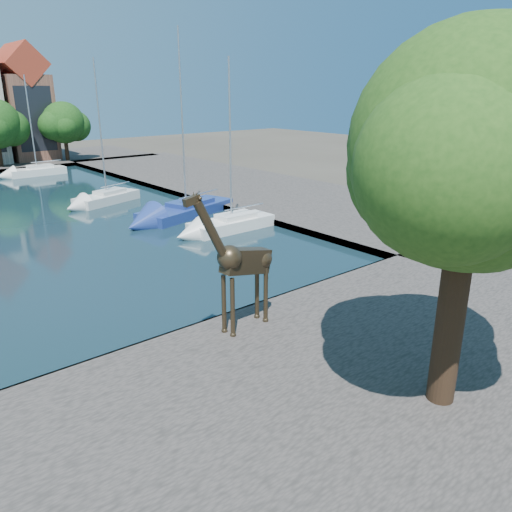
{
  "coord_description": "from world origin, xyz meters",
  "views": [
    {
      "loc": [
        -5.0,
        -15.36,
        9.37
      ],
      "look_at": [
        7.23,
        -0.66,
        2.93
      ],
      "focal_mm": 35.0,
      "sensor_mm": 36.0,
      "label": 1
    }
  ],
  "objects": [
    {
      "name": "ground",
      "position": [
        0.0,
        0.0,
        0.0
      ],
      "size": [
        160.0,
        160.0,
        0.0
      ],
      "primitive_type": "plane",
      "color": "#38332B",
      "rests_on": "ground"
    },
    {
      "name": "near_quay",
      "position": [
        0.0,
        -7.0,
        0.25
      ],
      "size": [
        50.0,
        14.0,
        0.5
      ],
      "primitive_type": "cube",
      "color": "#48423F",
      "rests_on": "ground"
    },
    {
      "name": "right_quay",
      "position": [
        25.0,
        24.0,
        0.25
      ],
      "size": [
        14.0,
        52.0,
        0.5
      ],
      "primitive_type": "cube",
      "color": "#48423F",
      "rests_on": "ground"
    },
    {
      "name": "plane_tree",
      "position": [
        7.62,
        -9.01,
        7.67
      ],
      "size": [
        8.32,
        6.4,
        10.62
      ],
      "color": "#332114",
      "rests_on": "near_quay"
    },
    {
      "name": "townhouse_east_end",
      "position": [
        15.0,
        55.99,
        7.11
      ],
      "size": [
        5.44,
        9.18,
        14.43
      ],
      "color": "brown",
      "rests_on": "far_quay"
    },
    {
      "name": "far_tree_far_east",
      "position": [
        18.09,
        50.49,
        5.08
      ],
      "size": [
        6.76,
        5.2,
        7.36
      ],
      "color": "#332114",
      "rests_on": "far_quay"
    },
    {
      "name": "giraffe_statue",
      "position": [
        5.74,
        -1.53,
        3.24
      ],
      "size": [
        3.91,
        0.82,
        5.58
      ],
      "color": "#35291A",
      "rests_on": "near_quay"
    },
    {
      "name": "sailboat_right_a",
      "position": [
        15.0,
        11.31,
        0.69
      ],
      "size": [
        6.17,
        2.24,
        11.21
      ],
      "color": "silver",
      "rests_on": "water_basin"
    },
    {
      "name": "sailboat_right_b",
      "position": [
        14.89,
        16.96,
        0.66
      ],
      "size": [
        8.66,
        5.03,
        13.41
      ],
      "color": "navy",
      "rests_on": "water_basin"
    },
    {
      "name": "sailboat_right_c",
      "position": [
        12.0,
        24.96,
        0.69
      ],
      "size": [
        6.17,
        3.83,
        11.61
      ],
      "color": "silver",
      "rests_on": "water_basin"
    },
    {
      "name": "sailboat_right_d",
      "position": [
        12.0,
        43.57,
        0.7
      ],
      "size": [
        6.0,
        2.25,
        10.68
      ],
      "color": "silver",
      "rests_on": "water_basin"
    }
  ]
}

